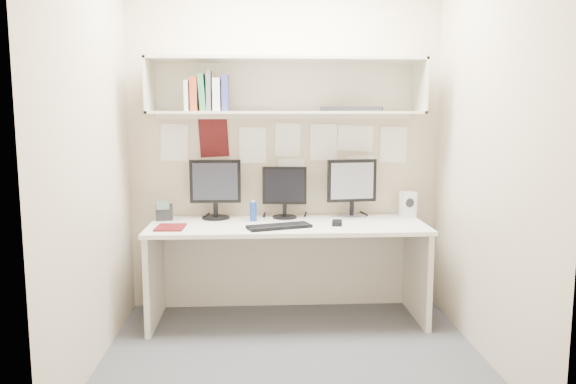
{
  "coord_description": "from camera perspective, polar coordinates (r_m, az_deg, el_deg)",
  "views": [
    {
      "loc": [
        -0.21,
        -3.36,
        1.53
      ],
      "look_at": [
        -0.01,
        0.35,
        1.0
      ],
      "focal_mm": 35.0,
      "sensor_mm": 36.0,
      "label": 1
    }
  ],
  "objects": [
    {
      "name": "monitor_center",
      "position": [
        4.27,
        -0.35,
        0.26
      ],
      "size": [
        0.34,
        0.19,
        0.39
      ],
      "rotation": [
        0.0,
        0.0,
        -0.12
      ],
      "color": "black",
      "rests_on": "desk"
    },
    {
      "name": "maroon_notebook",
      "position": [
        4.0,
        -11.86,
        -3.53
      ],
      "size": [
        0.2,
        0.24,
        0.01
      ],
      "primitive_type": "cube",
      "rotation": [
        0.0,
        0.0,
        -0.04
      ],
      "color": "#570F11",
      "rests_on": "desk"
    },
    {
      "name": "blue_bottle",
      "position": [
        4.17,
        -3.54,
        -1.97
      ],
      "size": [
        0.05,
        0.05,
        0.15
      ],
      "color": "navy",
      "rests_on": "desk"
    },
    {
      "name": "monitor_right",
      "position": [
        4.32,
        6.51,
        0.65
      ],
      "size": [
        0.38,
        0.21,
        0.44
      ],
      "rotation": [
        0.0,
        0.0,
        0.14
      ],
      "color": "#A5A5AA",
      "rests_on": "desk"
    },
    {
      "name": "wall_back",
      "position": [
        4.37,
        -0.3,
        5.07
      ],
      "size": [
        2.4,
        0.02,
        2.6
      ],
      "primitive_type": "cube",
      "color": "#BEAE91",
      "rests_on": "ground"
    },
    {
      "name": "mouse",
      "position": [
        4.03,
        5.0,
        -3.14
      ],
      "size": [
        0.09,
        0.12,
        0.03
      ],
      "primitive_type": "cube",
      "rotation": [
        0.0,
        0.0,
        -0.19
      ],
      "color": "black",
      "rests_on": "desk"
    },
    {
      "name": "hutch_tray",
      "position": [
        4.21,
        6.52,
        8.39
      ],
      "size": [
        0.48,
        0.29,
        0.03
      ],
      "primitive_type": "cube",
      "rotation": [
        0.0,
        0.0,
        -0.27
      ],
      "color": "black",
      "rests_on": "overhead_hutch"
    },
    {
      "name": "wall_left",
      "position": [
        3.51,
        -19.49,
        3.87
      ],
      "size": [
        0.02,
        2.0,
        2.6
      ],
      "primitive_type": "cube",
      "color": "#BEAE91",
      "rests_on": "ground"
    },
    {
      "name": "wall_right",
      "position": [
        3.65,
        19.75,
        4.01
      ],
      "size": [
        0.02,
        2.0,
        2.6
      ],
      "primitive_type": "cube",
      "color": "#BEAE91",
      "rests_on": "ground"
    },
    {
      "name": "pinned_papers",
      "position": [
        4.36,
        -0.29,
        4.41
      ],
      "size": [
        1.92,
        0.01,
        0.48
      ],
      "primitive_type": null,
      "color": "white",
      "rests_on": "wall_back"
    },
    {
      "name": "speaker",
      "position": [
        4.41,
        12.09,
        -1.23
      ],
      "size": [
        0.12,
        0.12,
        0.2
      ],
      "rotation": [
        0.0,
        0.0,
        0.24
      ],
      "color": "silver",
      "rests_on": "desk"
    },
    {
      "name": "book_stack",
      "position": [
        4.13,
        -8.19,
        9.88
      ],
      "size": [
        0.31,
        0.18,
        0.29
      ],
      "color": "silver",
      "rests_on": "overhead_hutch"
    },
    {
      "name": "desk",
      "position": [
        4.18,
        -0.05,
        -8.09
      ],
      "size": [
        2.0,
        0.7,
        0.73
      ],
      "color": "silver",
      "rests_on": "floor"
    },
    {
      "name": "monitor_left",
      "position": [
        4.27,
        -7.39,
        0.56
      ],
      "size": [
        0.38,
        0.21,
        0.45
      ],
      "rotation": [
        0.0,
        0.0,
        -0.0
      ],
      "color": "black",
      "rests_on": "desk"
    },
    {
      "name": "floor",
      "position": [
        3.69,
        0.51,
        -16.38
      ],
      "size": [
        2.4,
        2.0,
        0.01
      ],
      "primitive_type": "cube",
      "color": "#424247",
      "rests_on": "ground"
    },
    {
      "name": "overhead_hutch",
      "position": [
        4.23,
        -0.21,
        10.67
      ],
      "size": [
        2.0,
        0.38,
        0.4
      ],
      "color": "beige",
      "rests_on": "wall_back"
    },
    {
      "name": "wall_front",
      "position": [
        2.38,
        2.07,
        2.56
      ],
      "size": [
        2.4,
        0.02,
        2.6
      ],
      "primitive_type": "cube",
      "color": "#BEAE91",
      "rests_on": "ground"
    },
    {
      "name": "desk_phone",
      "position": [
        4.31,
        -12.46,
        -2.01
      ],
      "size": [
        0.14,
        0.13,
        0.15
      ],
      "rotation": [
        0.0,
        0.0,
        0.17
      ],
      "color": "black",
      "rests_on": "desk"
    },
    {
      "name": "keyboard",
      "position": [
        3.92,
        -0.9,
        -3.52
      ],
      "size": [
        0.47,
        0.29,
        0.02
      ],
      "primitive_type": "cube",
      "rotation": [
        0.0,
        0.0,
        0.32
      ],
      "color": "black",
      "rests_on": "desk"
    }
  ]
}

